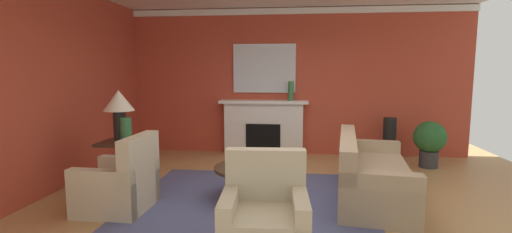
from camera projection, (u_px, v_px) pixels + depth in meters
ground_plane at (283, 200)px, 4.94m from camera, size 8.47×8.47×0.00m
wall_fireplace at (289, 82)px, 7.58m from camera, size 7.11×0.12×2.98m
wall_window at (60, 87)px, 5.43m from camera, size 0.12×6.22×2.98m
crown_moulding at (290, 11)px, 7.33m from camera, size 7.11×0.08×0.12m
area_rug at (251, 198)px, 4.98m from camera, size 3.11×2.57×0.01m
fireplace at (264, 129)px, 7.56m from camera, size 1.80×0.35×1.12m
mantel_mirror at (264, 68)px, 7.52m from camera, size 1.28×0.04×0.99m
sofa at (370, 177)px, 4.98m from camera, size 1.15×2.20×0.85m
armchair_near_window at (120, 186)px, 4.55m from camera, size 0.83×0.83×0.95m
armchair_facing_fireplace at (265, 222)px, 3.48m from camera, size 0.85×0.85×0.95m
coffee_table at (251, 175)px, 4.94m from camera, size 1.00×1.00×0.45m
side_table at (122, 161)px, 5.41m from camera, size 0.56×0.56×0.70m
table_lamp at (119, 106)px, 5.31m from camera, size 0.44×0.44×0.75m
vase_tall_corner at (389, 139)px, 7.00m from camera, size 0.24×0.24×0.84m
vase_mantel_right at (291, 91)px, 7.35m from camera, size 0.11×0.11×0.39m
vase_on_side_table at (126, 130)px, 5.21m from camera, size 0.15×0.15×0.37m
book_red_cover at (247, 163)px, 5.02m from camera, size 0.26×0.24×0.06m
book_art_folio at (242, 159)px, 5.00m from camera, size 0.27×0.24×0.03m
potted_plant at (430, 140)px, 6.54m from camera, size 0.56×0.56×0.83m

